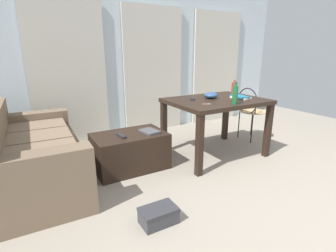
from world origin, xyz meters
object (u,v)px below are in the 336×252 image
(wire_chair, at_px, (250,108))
(bowl, at_px, (211,95))
(bottle_near, at_px, (235,95))
(scissors, at_px, (205,104))
(craft_table, at_px, (216,107))
(book_stack, at_px, (240,97))
(tv_remote_on_table, at_px, (192,98))
(tv_remote_primary, at_px, (121,136))
(couch, at_px, (30,156))
(bottle_far, at_px, (234,88))
(shoebox, at_px, (158,215))
(coffee_table, at_px, (130,151))
(magazine, at_px, (150,131))

(wire_chair, distance_m, bowl, 0.92)
(bottle_near, bearing_deg, scissors, 149.10)
(craft_table, relative_size, book_stack, 4.38)
(tv_remote_on_table, height_order, tv_remote_primary, tv_remote_on_table)
(craft_table, height_order, bowl, bowl)
(couch, bearing_deg, bowl, -5.91)
(craft_table, distance_m, book_stack, 0.35)
(bowl, distance_m, tv_remote_on_table, 0.26)
(tv_remote_on_table, xyz_separation_m, scissors, (-0.06, -0.34, -0.01))
(couch, height_order, tv_remote_primary, couch)
(couch, relative_size, book_stack, 6.27)
(bottle_far, bearing_deg, couch, 176.92)
(bottle_near, bearing_deg, bottle_far, 46.83)
(tv_remote_primary, distance_m, shoebox, 1.10)
(book_stack, xyz_separation_m, scissors, (-0.64, -0.08, -0.02))
(craft_table, distance_m, bowl, 0.17)
(wire_chair, relative_size, scissors, 8.44)
(coffee_table, xyz_separation_m, shoebox, (-0.19, -1.08, -0.15))
(craft_table, xyz_separation_m, bottle_far, (0.46, 0.17, 0.19))
(couch, xyz_separation_m, shoebox, (0.84, -1.23, -0.25))
(coffee_table, distance_m, book_stack, 1.59)
(coffee_table, relative_size, wire_chair, 1.01)
(couch, relative_size, tv_remote_primary, 9.77)
(tv_remote_on_table, distance_m, scissors, 0.34)
(shoebox, bearing_deg, wire_chair, 26.69)
(couch, height_order, magazine, couch)
(bowl, bearing_deg, book_stack, -30.68)
(tv_remote_primary, bearing_deg, bottle_far, -2.19)
(coffee_table, relative_size, bottle_far, 4.08)
(coffee_table, bearing_deg, book_stack, -10.46)
(tv_remote_on_table, distance_m, magazine, 0.73)
(coffee_table, relative_size, tv_remote_on_table, 5.00)
(shoebox, bearing_deg, bottle_far, 31.07)
(coffee_table, xyz_separation_m, book_stack, (1.46, -0.27, 0.56))
(craft_table, distance_m, tv_remote_on_table, 0.33)
(coffee_table, xyz_separation_m, tv_remote_primary, (-0.12, -0.05, 0.23))
(bowl, bearing_deg, couch, 174.09)
(couch, distance_m, bowl, 2.23)
(magazine, bearing_deg, tv_remote_on_table, -4.42)
(couch, bearing_deg, bottle_near, -17.36)
(bottle_far, bearing_deg, bottle_near, -133.17)
(bottle_near, height_order, tv_remote_on_table, bottle_near)
(tv_remote_on_table, bearing_deg, wire_chair, 33.81)
(bottle_far, bearing_deg, book_stack, -118.80)
(bowl, bearing_deg, craft_table, -77.61)
(tv_remote_on_table, bearing_deg, book_stack, 8.03)
(scissors, bearing_deg, tv_remote_primary, 162.50)
(bottle_near, xyz_separation_m, shoebox, (-1.31, -0.56, -0.80))
(magazine, height_order, shoebox, magazine)
(couch, height_order, bowl, bowl)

